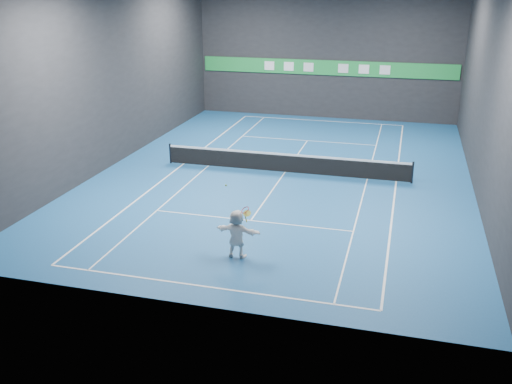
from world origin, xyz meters
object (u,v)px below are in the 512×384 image
(tennis_ball, at_px, (226,185))
(tennis_racket, at_px, (245,212))
(player, at_px, (237,234))
(tennis_net, at_px, (285,162))

(tennis_ball, height_order, tennis_racket, tennis_ball)
(player, relative_size, tennis_net, 0.14)
(tennis_net, bearing_deg, player, -87.64)
(player, xyz_separation_m, tennis_ball, (-0.35, -0.04, 1.76))
(player, distance_m, tennis_ball, 1.79)
(player, distance_m, tennis_net, 9.63)
(player, relative_size, tennis_racket, 2.97)
(tennis_net, height_order, tennis_racket, tennis_racket)
(tennis_ball, bearing_deg, tennis_net, 90.29)
(tennis_ball, relative_size, tennis_racket, 0.11)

